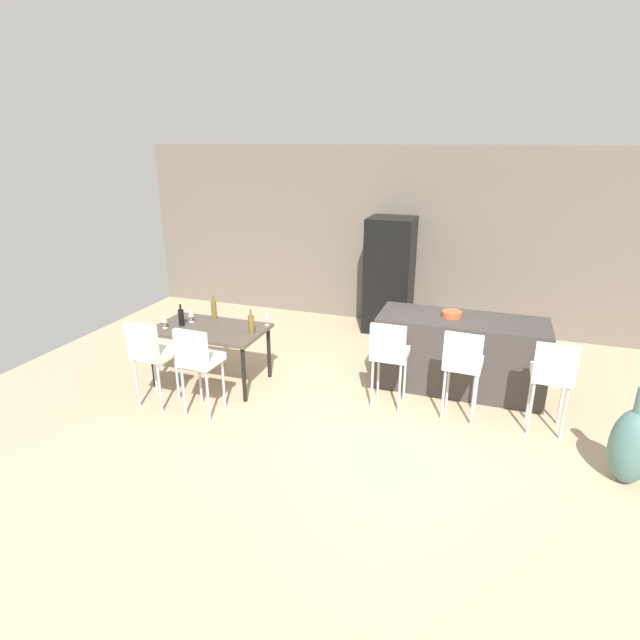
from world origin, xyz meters
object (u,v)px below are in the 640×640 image
object	(u,v)px
bar_chair_left	(389,351)
bar_chair_middle	(463,361)
wine_bottle_inner	(181,317)
refrigerator	(389,275)
floor_vase	(632,445)
wine_bottle_corner	(214,309)
fruit_bowl	(452,314)
wine_bottle_near	(251,324)
bar_chair_right	(552,373)
wine_glass_left	(191,313)
dining_chair_far	(198,358)
dining_table	(210,333)
wine_glass_right	(164,319)
dining_chair_near	(150,350)
kitchen_island	(459,353)
wine_glass_middle	(267,316)

from	to	relation	value
bar_chair_left	bar_chair_middle	bearing A→B (deg)	0.01
wine_bottle_inner	refrigerator	world-z (taller)	refrigerator
bar_chair_left	floor_vase	bearing A→B (deg)	-15.69
wine_bottle_corner	wine_bottle_inner	bearing A→B (deg)	-124.38
fruit_bowl	wine_bottle_near	bearing A→B (deg)	-158.34
bar_chair_right	wine_bottle_corner	xyz separation A→B (m)	(-4.10, 0.23, 0.17)
bar_chair_middle	wine_glass_left	xyz separation A→B (m)	(-3.41, 0.01, 0.17)
fruit_bowl	bar_chair_middle	bearing A→B (deg)	-75.13
dining_chair_far	fruit_bowl	world-z (taller)	dining_chair_far
refrigerator	floor_vase	world-z (taller)	refrigerator
bar_chair_right	dining_table	xyz separation A→B (m)	(-3.97, -0.10, -0.03)
bar_chair_right	wine_glass_right	xyz separation A→B (m)	(-4.49, -0.29, 0.17)
wine_glass_left	wine_glass_right	bearing A→B (deg)	-121.89
refrigerator	fruit_bowl	size ratio (longest dim) A/B	7.68
wine_glass_right	refrigerator	bearing A→B (deg)	51.62
bar_chair_middle	bar_chair_left	bearing A→B (deg)	-179.99
bar_chair_right	floor_vase	size ratio (longest dim) A/B	1.10
dining_chair_far	wine_bottle_corner	distance (m)	1.20
bar_chair_middle	bar_chair_right	bearing A→B (deg)	-0.01
bar_chair_left	refrigerator	distance (m)	2.61
bar_chair_right	wine_bottle_near	world-z (taller)	bar_chair_right
wine_glass_right	dining_table	bearing A→B (deg)	20.77
floor_vase	wine_bottle_corner	bearing A→B (deg)	169.32
wine_bottle_corner	bar_chair_left	bearing A→B (deg)	-5.58
dining_table	wine_glass_left	size ratio (longest dim) A/B	8.04
bar_chair_right	wine_glass_right	bearing A→B (deg)	-176.25
dining_chair_near	wine_bottle_near	size ratio (longest dim) A/B	3.46
refrigerator	fruit_bowl	xyz separation A→B (m)	(1.14, -1.75, 0.04)
wine_bottle_corner	wine_glass_right	size ratio (longest dim) A/B	1.82
dining_chair_far	wine_glass_right	bearing A→B (deg)	145.29
wine_glass_left	floor_vase	world-z (taller)	floor_vase
wine_bottle_near	wine_glass_right	size ratio (longest dim) A/B	1.75
wine_bottle_inner	fruit_bowl	distance (m)	3.38
kitchen_island	dining_chair_near	xyz separation A→B (m)	(-3.32, -1.64, 0.24)
dining_chair_far	kitchen_island	bearing A→B (deg)	31.43
bar_chair_middle	dining_chair_far	world-z (taller)	same
kitchen_island	dining_table	world-z (taller)	kitchen_island
wine_glass_middle	wine_bottle_near	bearing A→B (deg)	-98.45
wine_bottle_inner	fruit_bowl	bearing A→B (deg)	16.13
dining_chair_near	floor_vase	size ratio (longest dim) A/B	1.10
dining_chair_far	refrigerator	bearing A→B (deg)	67.46
bar_chair_right	dining_table	distance (m)	3.97
dining_table	dining_chair_far	world-z (taller)	dining_chair_far
kitchen_island	wine_glass_left	xyz separation A→B (m)	(-3.33, -0.76, 0.40)
bar_chair_middle	wine_glass_left	bearing A→B (deg)	179.84
refrigerator	wine_glass_right	bearing A→B (deg)	-128.38
wine_bottle_corner	fruit_bowl	size ratio (longest dim) A/B	1.32
bar_chair_left	dining_table	xyz separation A→B (m)	(-2.27, -0.10, -0.03)
bar_chair_left	bar_chair_middle	xyz separation A→B (m)	(0.81, 0.00, 0.00)
bar_chair_middle	dining_table	distance (m)	3.08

